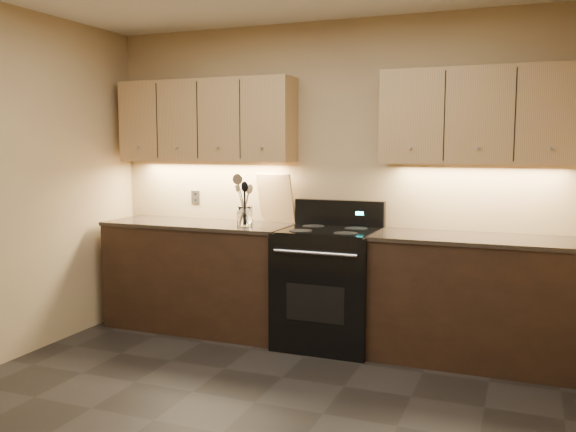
# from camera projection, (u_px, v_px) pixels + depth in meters

# --- Properties ---
(wall_back) EXTENTS (4.00, 0.04, 2.60)m
(wall_back) POSITION_uv_depth(u_px,v_px,m) (332.00, 180.00, 5.07)
(wall_back) COLOR tan
(wall_back) RESTS_ON ground
(counter_left) EXTENTS (1.62, 0.62, 0.93)m
(counter_left) POSITION_uv_depth(u_px,v_px,m) (200.00, 275.00, 5.29)
(counter_left) COLOR black
(counter_left) RESTS_ON ground
(counter_right) EXTENTS (1.46, 0.62, 0.93)m
(counter_right) POSITION_uv_depth(u_px,v_px,m) (473.00, 299.00, 4.46)
(counter_right) COLOR black
(counter_right) RESTS_ON ground
(stove) EXTENTS (0.76, 0.68, 1.14)m
(stove) POSITION_uv_depth(u_px,v_px,m) (329.00, 286.00, 4.84)
(stove) COLOR black
(stove) RESTS_ON ground
(upper_cab_left) EXTENTS (1.60, 0.30, 0.70)m
(upper_cab_left) POSITION_uv_depth(u_px,v_px,m) (206.00, 121.00, 5.28)
(upper_cab_left) COLOR tan
(upper_cab_left) RESTS_ON wall_back
(upper_cab_right) EXTENTS (1.44, 0.30, 0.70)m
(upper_cab_right) POSITION_uv_depth(u_px,v_px,m) (481.00, 116.00, 4.44)
(upper_cab_right) COLOR tan
(upper_cab_right) RESTS_ON wall_back
(outlet_plate) EXTENTS (0.08, 0.01, 0.12)m
(outlet_plate) POSITION_uv_depth(u_px,v_px,m) (196.00, 197.00, 5.56)
(outlet_plate) COLOR #B2B5BA
(outlet_plate) RESTS_ON wall_back
(utensil_crock) EXTENTS (0.14, 0.14, 0.16)m
(utensil_crock) POSITION_uv_depth(u_px,v_px,m) (245.00, 217.00, 5.00)
(utensil_crock) COLOR white
(utensil_crock) RESTS_ON counter_left
(cutting_board) EXTENTS (0.35, 0.17, 0.42)m
(cutting_board) POSITION_uv_depth(u_px,v_px,m) (276.00, 198.00, 5.21)
(cutting_board) COLOR tan
(cutting_board) RESTS_ON counter_left
(wooden_spoon) EXTENTS (0.14, 0.09, 0.33)m
(wooden_spoon) POSITION_uv_depth(u_px,v_px,m) (241.00, 204.00, 5.00)
(wooden_spoon) COLOR tan
(wooden_spoon) RESTS_ON utensil_crock
(black_spoon) EXTENTS (0.10, 0.15, 0.37)m
(black_spoon) POSITION_uv_depth(u_px,v_px,m) (245.00, 202.00, 4.99)
(black_spoon) COLOR black
(black_spoon) RESTS_ON utensil_crock
(black_turner) EXTENTS (0.11, 0.13, 0.34)m
(black_turner) POSITION_uv_depth(u_px,v_px,m) (244.00, 204.00, 4.97)
(black_turner) COLOR black
(black_turner) RESTS_ON utensil_crock
(steel_spatula) EXTENTS (0.18, 0.12, 0.36)m
(steel_spatula) POSITION_uv_depth(u_px,v_px,m) (247.00, 203.00, 4.98)
(steel_spatula) COLOR silver
(steel_spatula) RESTS_ON utensil_crock
(steel_skimmer) EXTENTS (0.19, 0.10, 0.41)m
(steel_skimmer) POSITION_uv_depth(u_px,v_px,m) (248.00, 200.00, 4.96)
(steel_skimmer) COLOR silver
(steel_skimmer) RESTS_ON utensil_crock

